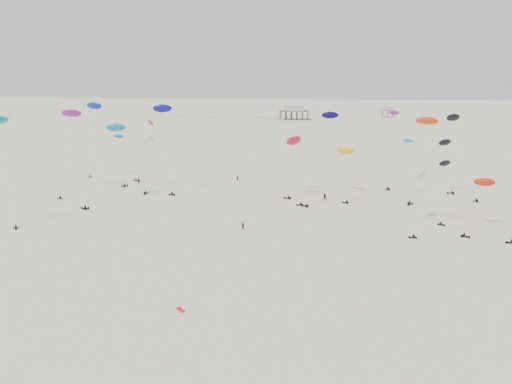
% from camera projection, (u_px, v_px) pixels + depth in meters
% --- Properties ---
extents(ground_plane, '(900.00, 900.00, 0.00)m').
position_uv_depth(ground_plane, '(293.00, 149.00, 219.61)').
color(ground_plane, '#C5B59C').
extents(pavilion_main, '(21.00, 13.00, 9.80)m').
position_uv_depth(pavilion_main, '(294.00, 114.00, 364.47)').
color(pavilion_main, brown).
rests_on(pavilion_main, ground).
extents(pavilion_small, '(9.00, 7.00, 8.00)m').
position_uv_depth(pavilion_small, '(388.00, 113.00, 383.70)').
color(pavilion_small, brown).
rests_on(pavilion_small, ground).
extents(pier_fence, '(80.20, 0.20, 1.50)m').
position_uv_depth(pier_fence, '(225.00, 117.00, 372.57)').
color(pier_fence, black).
rests_on(pier_fence, ground).
extents(rig_0, '(4.60, 13.85, 16.53)m').
position_uv_depth(rig_0, '(148.00, 154.00, 143.26)').
color(rig_0, black).
rests_on(rig_0, ground).
extents(rig_1, '(4.01, 10.04, 22.28)m').
position_uv_depth(rig_1, '(391.00, 151.00, 143.86)').
color(rig_1, black).
rests_on(rig_1, ground).
extents(rig_2, '(5.39, 15.07, 15.61)m').
position_uv_depth(rig_2, '(489.00, 193.00, 106.36)').
color(rig_2, black).
rests_on(rig_2, ground).
extents(rig_3, '(3.26, 14.15, 17.82)m').
position_uv_depth(rig_3, '(409.00, 174.00, 130.05)').
color(rig_3, black).
rests_on(rig_3, ground).
extents(rig_4, '(7.84, 7.88, 23.93)m').
position_uv_depth(rig_4, '(1.00, 139.00, 106.88)').
color(rig_4, black).
rests_on(rig_4, ground).
extents(rig_5, '(9.08, 10.96, 19.88)m').
position_uv_depth(rig_5, '(143.00, 139.00, 148.64)').
color(rig_5, black).
rests_on(rig_5, ground).
extents(rig_6, '(8.06, 4.17, 23.85)m').
position_uv_depth(rig_6, '(429.00, 135.00, 106.77)').
color(rig_6, black).
rests_on(rig_6, ground).
extents(rig_7, '(8.32, 3.20, 14.53)m').
position_uv_depth(rig_7, '(125.00, 153.00, 154.28)').
color(rig_7, black).
rests_on(rig_7, ground).
extents(rig_8, '(6.31, 16.45, 24.54)m').
position_uv_depth(rig_8, '(70.00, 122.00, 140.38)').
color(rig_8, black).
rests_on(rig_8, ground).
extents(rig_9, '(4.05, 12.71, 16.80)m').
position_uv_depth(rig_9, '(291.00, 158.00, 137.43)').
color(rig_9, black).
rests_on(rig_9, ground).
extents(rig_10, '(9.88, 3.35, 23.68)m').
position_uv_depth(rig_10, '(323.00, 136.00, 122.32)').
color(rig_10, black).
rests_on(rig_10, ground).
extents(rig_11, '(7.38, 4.66, 15.58)m').
position_uv_depth(rig_11, '(453.00, 193.00, 101.11)').
color(rig_11, black).
rests_on(rig_11, ground).
extents(rig_12, '(6.29, 18.00, 17.70)m').
position_uv_depth(rig_12, '(420.00, 184.00, 110.47)').
color(rig_12, black).
rests_on(rig_12, ground).
extents(rig_13, '(7.66, 16.19, 18.58)m').
position_uv_depth(rig_13, '(295.00, 147.00, 132.85)').
color(rig_13, black).
rests_on(rig_13, ground).
extents(rig_14, '(7.19, 6.91, 24.54)m').
position_uv_depth(rig_14, '(164.00, 123.00, 135.77)').
color(rig_14, black).
rests_on(rig_14, ground).
extents(rig_15, '(5.99, 7.02, 23.94)m').
position_uv_depth(rig_15, '(94.00, 114.00, 159.61)').
color(rig_15, black).
rests_on(rig_15, ground).
extents(rig_16, '(9.00, 11.80, 22.72)m').
position_uv_depth(rig_16, '(458.00, 135.00, 133.18)').
color(rig_16, black).
rests_on(rig_16, ground).
extents(rig_17, '(5.81, 17.43, 17.69)m').
position_uv_depth(rig_17, '(345.00, 154.00, 138.39)').
color(rig_17, black).
rests_on(rig_17, ground).
extents(rig_18, '(5.37, 7.47, 14.89)m').
position_uv_depth(rig_18, '(446.00, 154.00, 139.20)').
color(rig_18, black).
rests_on(rig_18, ground).
extents(rig_19, '(6.96, 16.63, 22.36)m').
position_uv_depth(rig_19, '(110.00, 142.00, 129.63)').
color(rig_19, black).
rests_on(rig_19, ground).
extents(spectator_0, '(0.96, 0.86, 2.19)m').
position_uv_depth(spectator_0, '(243.00, 230.00, 106.37)').
color(spectator_0, black).
rests_on(spectator_0, ground).
extents(spectator_1, '(1.25, 1.18, 2.24)m').
position_uv_depth(spectator_1, '(325.00, 201.00, 131.01)').
color(spectator_1, black).
rests_on(spectator_1, ground).
extents(spectator_2, '(1.47, 1.10, 2.21)m').
position_uv_depth(spectator_2, '(139.00, 184.00, 150.43)').
color(spectator_2, black).
rests_on(spectator_2, ground).
extents(spectator_3, '(0.79, 0.60, 1.99)m').
position_uv_depth(spectator_3, '(238.00, 181.00, 154.74)').
color(spectator_3, black).
rests_on(spectator_3, ground).
extents(grounded_kite_b, '(1.73, 1.80, 0.07)m').
position_uv_depth(grounded_kite_b, '(181.00, 310.00, 70.27)').
color(grounded_kite_b, red).
rests_on(grounded_kite_b, ground).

